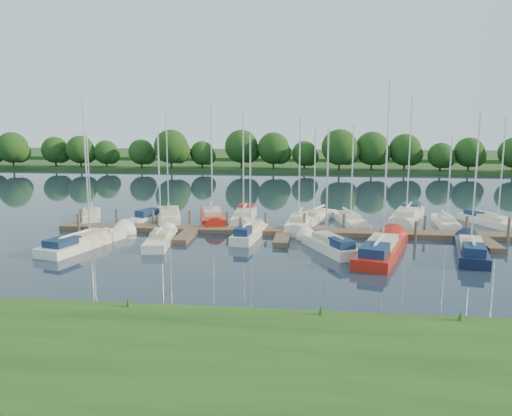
# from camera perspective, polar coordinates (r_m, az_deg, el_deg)

# --- Properties ---
(ground) EXTENTS (260.00, 260.00, 0.00)m
(ground) POSITION_cam_1_polar(r_m,az_deg,el_deg) (35.56, 2.47, -5.75)
(ground) COLOR #182230
(ground) RESTS_ON ground
(near_bank) EXTENTS (90.00, 10.00, 0.50)m
(near_bank) POSITION_cam_1_polar(r_m,az_deg,el_deg) (20.54, -0.81, -17.01)
(near_bank) COLOR #184112
(near_bank) RESTS_ON ground
(dock) EXTENTS (40.00, 6.00, 0.40)m
(dock) POSITION_cam_1_polar(r_m,az_deg,el_deg) (42.59, 3.16, -2.87)
(dock) COLOR brown
(dock) RESTS_ON ground
(mooring_pilings) EXTENTS (38.24, 2.84, 2.00)m
(mooring_pilings) POSITION_cam_1_polar(r_m,az_deg,el_deg) (43.61, 3.25, -2.04)
(mooring_pilings) COLOR #473D33
(mooring_pilings) RESTS_ON ground
(far_shore) EXTENTS (180.00, 30.00, 0.60)m
(far_shore) POSITION_cam_1_polar(r_m,az_deg,el_deg) (109.60, 5.24, 4.90)
(far_shore) COLOR #23461B
(far_shore) RESTS_ON ground
(distant_hill) EXTENTS (220.00, 40.00, 1.40)m
(distant_hill) POSITION_cam_1_polar(r_m,az_deg,el_deg) (134.50, 5.48, 5.96)
(distant_hill) COLOR #2E4F22
(distant_hill) RESTS_ON ground
(treeline) EXTENTS (146.33, 10.16, 8.24)m
(treeline) POSITION_cam_1_polar(r_m,az_deg,el_deg) (96.55, 7.22, 6.51)
(treeline) COLOR #38281C
(treeline) RESTS_ON ground
(sailboat_n_0) EXTENTS (3.92, 6.93, 9.08)m
(sailboat_n_0) POSITION_cam_1_polar(r_m,az_deg,el_deg) (51.81, -18.29, -1.00)
(sailboat_n_0) COLOR white
(sailboat_n_0) RESTS_ON ground
(motorboat) EXTENTS (2.97, 4.90, 1.47)m
(motorboat) POSITION_cam_1_polar(r_m,az_deg,el_deg) (49.39, -12.41, -1.19)
(motorboat) COLOR white
(motorboat) RESTS_ON ground
(sailboat_n_2) EXTENTS (4.20, 8.86, 11.27)m
(sailboat_n_2) POSITION_cam_1_polar(r_m,az_deg,el_deg) (49.71, -9.91, -1.08)
(sailboat_n_2) COLOR white
(sailboat_n_2) RESTS_ON ground
(sailboat_n_3) EXTENTS (3.94, 9.06, 11.46)m
(sailboat_n_3) POSITION_cam_1_polar(r_m,az_deg,el_deg) (48.69, -5.01, -1.20)
(sailboat_n_3) COLOR #AB1A0F
(sailboat_n_3) RESTS_ON ground
(sailboat_n_4) EXTENTS (2.38, 8.53, 10.85)m
(sailboat_n_4) POSITION_cam_1_polar(r_m,az_deg,el_deg) (48.66, -1.38, -1.12)
(sailboat_n_4) COLOR white
(sailboat_n_4) RESTS_ON ground
(sailboat_n_5) EXTENTS (2.44, 8.18, 10.51)m
(sailboat_n_5) POSITION_cam_1_polar(r_m,az_deg,el_deg) (45.93, 4.93, -1.86)
(sailboat_n_5) COLOR white
(sailboat_n_5) RESTS_ON ground
(sailboat_n_6) EXTENTS (4.13, 7.21, 9.48)m
(sailboat_n_6) POSITION_cam_1_polar(r_m,az_deg,el_deg) (48.95, 6.74, -1.17)
(sailboat_n_6) COLOR white
(sailboat_n_6) RESTS_ON ground
(sailboat_n_7) EXTENTS (3.19, 7.64, 9.64)m
(sailboat_n_7) POSITION_cam_1_polar(r_m,az_deg,el_deg) (48.25, 10.68, -1.45)
(sailboat_n_7) COLOR white
(sailboat_n_7) RESTS_ON ground
(sailboat_n_8) EXTENTS (4.82, 9.99, 12.60)m
(sailboat_n_8) POSITION_cam_1_polar(r_m,az_deg,el_deg) (51.08, 16.85, -1.01)
(sailboat_n_8) COLOR white
(sailboat_n_8) RESTS_ON ground
(sailboat_n_9) EXTENTS (1.94, 6.82, 8.70)m
(sailboat_n_9) POSITION_cam_1_polar(r_m,az_deg,el_deg) (49.46, 20.88, -1.65)
(sailboat_n_9) COLOR white
(sailboat_n_9) RESTS_ON ground
(sailboat_n_10) EXTENTS (4.81, 8.07, 10.39)m
(sailboat_n_10) POSITION_cam_1_polar(r_m,az_deg,el_deg) (51.44, 25.59, -1.51)
(sailboat_n_10) COLOR white
(sailboat_n_10) RESTS_ON ground
(sailboat_s_0) EXTENTS (4.22, 9.44, 11.80)m
(sailboat_s_0) POSITION_cam_1_polar(r_m,az_deg,el_deg) (41.05, -18.78, -3.70)
(sailboat_s_0) COLOR white
(sailboat_s_0) RESTS_ON ground
(sailboat_s_1) EXTENTS (2.41, 7.12, 9.13)m
(sailboat_s_1) POSITION_cam_1_polar(r_m,az_deg,el_deg) (40.29, -10.84, -3.66)
(sailboat_s_1) COLOR white
(sailboat_s_1) RESTS_ON ground
(sailboat_s_2) EXTENTS (2.40, 6.86, 8.96)m
(sailboat_s_2) POSITION_cam_1_polar(r_m,az_deg,el_deg) (41.32, -0.80, -3.05)
(sailboat_s_2) COLOR white
(sailboat_s_2) RESTS_ON ground
(sailboat_s_3) EXTENTS (4.40, 7.09, 9.55)m
(sailboat_s_3) POSITION_cam_1_polar(r_m,az_deg,el_deg) (37.90, 8.29, -4.34)
(sailboat_s_3) COLOR white
(sailboat_s_3) RESTS_ON ground
(sailboat_s_4) EXTENTS (4.84, 10.17, 12.85)m
(sailboat_s_4) POSITION_cam_1_polar(r_m,az_deg,el_deg) (37.28, 14.14, -4.77)
(sailboat_s_4) COLOR #AB1A0F
(sailboat_s_4) RESTS_ON ground
(sailboat_s_5) EXTENTS (3.49, 8.45, 10.76)m
(sailboat_s_5) POSITION_cam_1_polar(r_m,az_deg,el_deg) (39.25, 23.34, -4.57)
(sailboat_s_5) COLOR black
(sailboat_s_5) RESTS_ON ground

